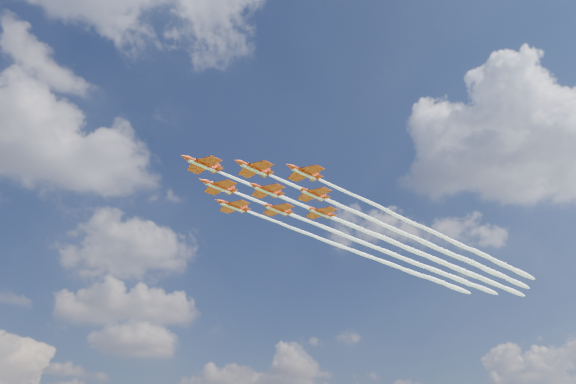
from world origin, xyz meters
The scene contains 9 objects.
jet_lead centered at (37.91, 11.83, 77.43)m, with size 117.07×44.50×2.67m.
jet_row2_port centered at (49.17, 8.87, 77.43)m, with size 117.07×44.50×2.67m.
jet_row2_starb centered at (44.85, 21.17, 77.43)m, with size 117.07×44.50×2.67m.
jet_row3_port centered at (60.44, 5.92, 77.43)m, with size 117.07×44.50×2.67m.
jet_row3_centre centered at (56.11, 18.22, 77.43)m, with size 117.07×44.50×2.67m.
jet_row3_starb centered at (51.79, 30.52, 77.43)m, with size 117.07×44.50×2.67m.
jet_row4_port centered at (67.37, 15.27, 77.43)m, with size 117.07×44.50×2.67m.
jet_row4_starb centered at (63.05, 27.57, 77.43)m, with size 117.07×44.50×2.67m.
jet_tail centered at (74.31, 24.62, 77.43)m, with size 117.07×44.50×2.67m.
Camera 1 is at (-45.59, -115.73, 17.22)m, focal length 35.00 mm.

